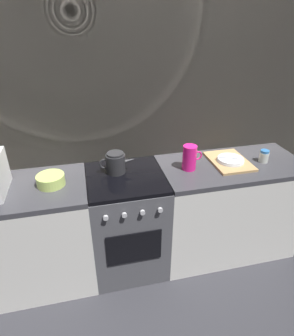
% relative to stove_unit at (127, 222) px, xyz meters
% --- Properties ---
extents(ground_plane, '(8.00, 8.00, 0.00)m').
position_rel_stove_unit_xyz_m(ground_plane, '(0.00, 0.00, -0.45)').
color(ground_plane, '#2D2D33').
extents(back_wall, '(3.60, 0.05, 2.40)m').
position_rel_stove_unit_xyz_m(back_wall, '(0.00, 0.32, 0.75)').
color(back_wall, '#A39989').
rests_on(back_wall, ground_plane).
extents(counter_left, '(1.20, 0.60, 0.90)m').
position_rel_stove_unit_xyz_m(counter_left, '(-0.90, 0.00, 0.00)').
color(counter_left, silver).
rests_on(counter_left, ground_plane).
extents(stove_unit, '(0.60, 0.63, 0.90)m').
position_rel_stove_unit_xyz_m(stove_unit, '(0.00, 0.00, 0.00)').
color(stove_unit, '#4C4C51').
rests_on(stove_unit, ground_plane).
extents(counter_right, '(1.20, 0.60, 0.90)m').
position_rel_stove_unit_xyz_m(counter_right, '(0.90, 0.00, 0.00)').
color(counter_right, silver).
rests_on(counter_right, ground_plane).
extents(kettle, '(0.28, 0.15, 0.17)m').
position_rel_stove_unit_xyz_m(kettle, '(-0.06, 0.08, 0.53)').
color(kettle, '#262628').
rests_on(kettle, stove_unit).
extents(mixing_bowl, '(0.20, 0.20, 0.08)m').
position_rel_stove_unit_xyz_m(mixing_bowl, '(-0.54, 0.00, 0.49)').
color(mixing_bowl, '#B7D166').
rests_on(mixing_bowl, counter_left).
extents(pitcher, '(0.16, 0.11, 0.20)m').
position_rel_stove_unit_xyz_m(pitcher, '(0.51, 0.00, 0.55)').
color(pitcher, '#E5197A').
rests_on(pitcher, counter_right).
extents(dish_pile, '(0.30, 0.40, 0.06)m').
position_rel_stove_unit_xyz_m(dish_pile, '(0.88, 0.02, 0.47)').
color(dish_pile, tan).
rests_on(dish_pile, counter_right).
extents(spice_jar, '(0.08, 0.08, 0.10)m').
position_rel_stove_unit_xyz_m(spice_jar, '(1.16, -0.02, 0.50)').
color(spice_jar, silver).
rests_on(spice_jar, counter_right).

